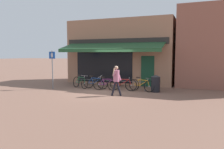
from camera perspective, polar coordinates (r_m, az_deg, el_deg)
name	(u,v)px	position (r m, az deg, el deg)	size (l,w,h in m)	color
ground_plane	(106,92)	(12.93, -1.65, -4.54)	(160.00, 160.00, 0.00)	brown
shop_front	(122,52)	(17.12, 2.52, 5.91)	(7.99, 4.75, 4.77)	#9E7056
bike_rack_rail	(110,82)	(13.81, -0.60, -1.85)	(4.64, 0.04, 0.57)	#47494F
bicycle_green	(80,82)	(14.45, -8.28, -2.01)	(1.59, 0.88, 0.88)	black
bicycle_blue	(95,83)	(14.02, -4.43, -2.21)	(1.74, 0.52, 0.87)	black
bicycle_purple	(107,84)	(13.64, -1.35, -2.46)	(1.55, 0.84, 0.81)	black
bicycle_red	(122,85)	(13.24, 2.62, -2.63)	(1.80, 0.67, 0.87)	black
bicycle_orange	(141,85)	(13.19, 7.69, -2.75)	(1.68, 0.59, 0.85)	black
pedestrian_adult	(116,77)	(11.57, 1.14, -0.74)	(0.54, 0.56, 1.62)	black
litter_bin	(156,83)	(13.03, 11.31, -2.32)	(0.54, 0.54, 1.01)	black
parking_sign	(52,66)	(14.35, -15.31, 2.24)	(0.44, 0.07, 2.43)	slate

